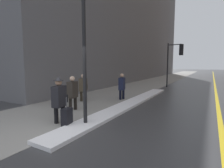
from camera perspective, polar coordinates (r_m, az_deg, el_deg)
The scene contains 12 objects.
ground_plane at distance 5.17m, azimuth -19.22°, elevation -16.23°, with size 160.00×160.00×0.00m, color #38383A.
sidewalk_slab at distance 19.06m, azimuth 12.29°, elevation 0.28°, with size 4.00×80.00×0.01m.
road_centre_stripe at distance 18.21m, azimuth 30.61°, elevation -0.74°, with size 0.16×80.00×0.00m.
snow_bank_curb at distance 8.72m, azimuth 6.03°, elevation -6.31°, with size 0.82×10.58×0.11m.
building_facade_left at distance 26.42m, azimuth 5.13°, elevation 21.93°, with size 6.00×36.00×18.18m.
lamp_post at distance 5.55m, azimuth -9.10°, elevation 13.77°, with size 0.28×0.28×4.42m.
traffic_light_near at distance 15.85m, azimuth 20.15°, elevation 8.76°, with size 1.31×0.33×3.79m.
pedestrian_in_fedora at distance 6.10m, azimuth -16.80°, elevation -4.35°, with size 0.37×0.71×1.57m.
pedestrian_nearside at distance 7.64m, azimuth -12.76°, elevation -2.39°, with size 0.37×0.52×1.47m.
pedestrian_with_shoulder_bag at distance 9.48m, azimuth -9.37°, elevation -0.73°, with size 0.37×0.70×1.46m.
pedestrian_in_glasses at distance 9.79m, azimuth 3.25°, elevation -0.40°, with size 0.37×0.52×1.47m.
rolling_suitcase at distance 5.75m, azimuth -14.52°, elevation -10.58°, with size 0.29×0.40×0.95m.
Camera 1 is at (3.65, -3.10, 1.95)m, focal length 28.00 mm.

